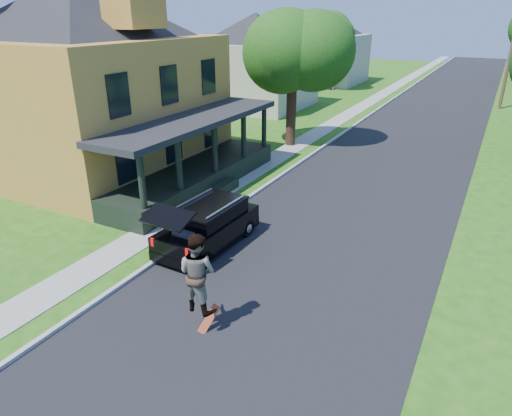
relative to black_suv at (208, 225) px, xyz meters
The scene contains 14 objects.
ground 3.61m from the black_suv, 25.09° to the right, with size 140.00×140.00×0.00m, color #215210.
street 18.79m from the black_suv, 80.19° to the left, with size 8.00×120.00×0.02m, color black.
curb 18.54m from the black_suv, 92.63° to the left, with size 0.15×120.00×0.12m, color #9E9E99.
sidewalk 18.67m from the black_suv, 97.39° to the left, with size 1.30×120.00×0.03m, color gray.
front_walk 7.78m from the black_suv, 144.45° to the left, with size 6.50×1.20×0.03m, color gray.
main_house 11.39m from the black_suv, 154.91° to the left, with size 15.56×15.56×10.10m.
neighbor_house_mid 24.98m from the black_suv, 114.60° to the left, with size 12.78×12.78×8.30m.
neighbor_house_far 40.00m from the black_suv, 104.98° to the left, with size 12.78×12.78×8.30m.
black_suv is the anchor object (origin of this frame).
skateboarder 4.36m from the black_suv, 59.10° to the right, with size 1.05×0.85×2.02m.
skateboard 4.42m from the black_suv, 56.20° to the right, with size 0.35×0.60×0.66m.
tree_left_mid 14.06m from the black_suv, 102.29° to the left, with size 6.86×7.05×8.38m.
tree_left_far 34.95m from the black_suv, 103.05° to the left, with size 4.96×4.96×7.59m.
utility_pole_far 32.14m from the black_suv, 76.02° to the left, with size 1.63×0.28×9.35m.
Camera 1 is at (4.62, -9.73, 7.26)m, focal length 32.00 mm.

